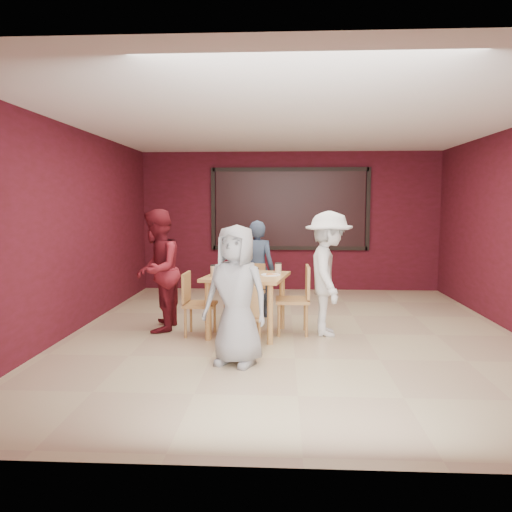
# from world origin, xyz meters

# --- Properties ---
(floor) EXTENTS (7.00, 7.00, 0.00)m
(floor) POSITION_xyz_m (0.00, 0.00, 0.00)
(floor) COLOR #C0B185
(floor) RESTS_ON ground
(window_blinds) EXTENTS (3.00, 0.02, 1.50)m
(window_blinds) POSITION_xyz_m (0.00, 3.45, 1.65)
(window_blinds) COLOR black
(dining_table) EXTENTS (1.19, 1.19, 0.96)m
(dining_table) POSITION_xyz_m (-0.63, -0.08, 0.71)
(dining_table) COLOR tan
(dining_table) RESTS_ON floor
(chair_front) EXTENTS (0.42, 0.42, 0.80)m
(chair_front) POSITION_xyz_m (-0.58, -0.83, 0.45)
(chair_front) COLOR #A86C41
(chair_front) RESTS_ON floor
(chair_back) EXTENTS (0.49, 0.49, 0.85)m
(chair_back) POSITION_xyz_m (-0.63, 0.78, 0.48)
(chair_back) COLOR #A86C41
(chair_back) RESTS_ON floor
(chair_left) EXTENTS (0.42, 0.42, 0.85)m
(chair_left) POSITION_xyz_m (-1.31, -0.17, 0.48)
(chair_left) COLOR #A86C41
(chair_left) RESTS_ON floor
(chair_right) EXTENTS (0.45, 0.45, 0.93)m
(chair_right) POSITION_xyz_m (0.07, -0.02, 0.52)
(chair_right) COLOR #A86C41
(chair_right) RESTS_ON floor
(diner_front) EXTENTS (0.87, 0.72, 1.53)m
(diner_front) POSITION_xyz_m (-0.65, -1.34, 0.77)
(diner_front) COLOR gray
(diner_front) RESTS_ON floor
(diner_back) EXTENTS (0.60, 0.44, 1.50)m
(diner_back) POSITION_xyz_m (-0.54, 1.01, 0.75)
(diner_back) COLOR #2E3C51
(diner_back) RESTS_ON floor
(diner_left) EXTENTS (0.66, 0.83, 1.68)m
(diner_left) POSITION_xyz_m (-1.87, 0.05, 0.84)
(diner_left) COLOR maroon
(diner_left) RESTS_ON floor
(diner_right) EXTENTS (0.63, 1.08, 1.66)m
(diner_right) POSITION_xyz_m (0.47, -0.04, 0.83)
(diner_right) COLOR white
(diner_right) RESTS_ON floor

